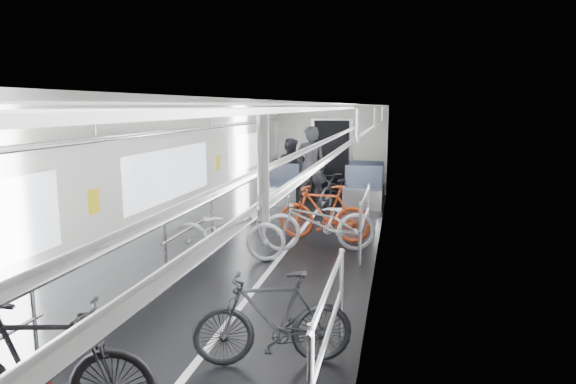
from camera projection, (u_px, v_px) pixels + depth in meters
name	position (u px, v px, depth m)	size (l,w,h in m)	color
car_shell	(293.00, 179.00, 9.02)	(3.02, 14.01, 2.41)	black
bike_left_mid	(40.00, 368.00, 3.72)	(0.48, 1.69, 1.02)	black
bike_left_far	(228.00, 231.00, 7.95)	(0.63, 1.80, 0.95)	silver
bike_right_near	(273.00, 318.00, 4.74)	(0.42, 1.49, 0.90)	black
bike_right_mid	(319.00, 222.00, 8.46)	(0.66, 1.89, 0.99)	silver
bike_right_far	(324.00, 213.00, 9.14)	(0.48, 1.69, 1.01)	#B93C16
bike_aisle	(338.00, 190.00, 11.95)	(0.61, 1.75, 0.92)	black
person_standing	(311.00, 167.00, 12.00)	(0.71, 0.46, 1.94)	black
person_seated	(290.00, 170.00, 13.03)	(0.77, 0.60, 1.59)	#302D35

